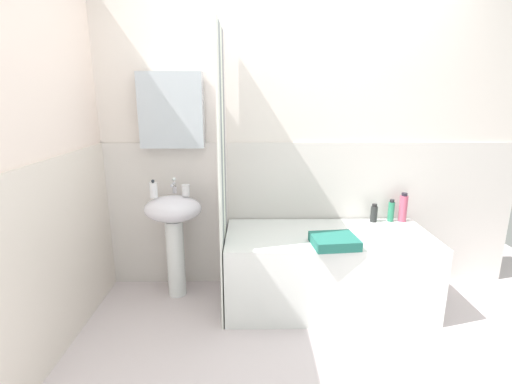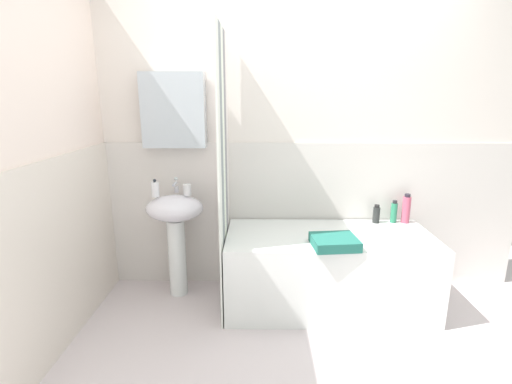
{
  "view_description": "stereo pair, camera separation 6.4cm",
  "coord_description": "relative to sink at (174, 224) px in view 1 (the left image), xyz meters",
  "views": [
    {
      "loc": [
        -0.36,
        -1.69,
        1.55
      ],
      "look_at": [
        -0.33,
        0.71,
        0.93
      ],
      "focal_mm": 26.03,
      "sensor_mm": 36.0,
      "label": 1
    },
    {
      "loc": [
        -0.3,
        -1.69,
        1.55
      ],
      "look_at": [
        -0.33,
        0.71,
        0.93
      ],
      "focal_mm": 26.03,
      "sensor_mm": 36.0,
      "label": 2
    }
  ],
  "objects": [
    {
      "name": "wall_left_tiled",
      "position": [
        -0.61,
        -0.69,
        0.51
      ],
      "size": [
        0.07,
        1.81,
        2.4
      ],
      "color": "white",
      "rests_on": "ground_plane"
    },
    {
      "name": "conditioner_bottle",
      "position": [
        1.59,
        0.12,
        0.04
      ],
      "size": [
        0.05,
        0.05,
        0.15
      ],
      "color": "#282A2A",
      "rests_on": "bathtub"
    },
    {
      "name": "wall_back_tiled",
      "position": [
        0.9,
        0.23,
        0.54
      ],
      "size": [
        3.6,
        0.18,
        2.4
      ],
      "color": "silver",
      "rests_on": "ground_plane"
    },
    {
      "name": "shower_curtain",
      "position": [
        0.4,
        -0.15,
        0.4
      ],
      "size": [
        0.01,
        0.67,
        2.0
      ],
      "color": "white",
      "rests_on": "ground_plane"
    },
    {
      "name": "sink",
      "position": [
        0.0,
        0.0,
        0.0
      ],
      "size": [
        0.44,
        0.34,
        0.82
      ],
      "color": "white",
      "rests_on": "ground_plane"
    },
    {
      "name": "towel_folded",
      "position": [
        1.16,
        -0.38,
        0.0
      ],
      "size": [
        0.32,
        0.29,
        0.07
      ],
      "primitive_type": "cube",
      "rotation": [
        0.0,
        0.0,
        0.1
      ],
      "color": "#22685C",
      "rests_on": "bathtub"
    },
    {
      "name": "bathtub",
      "position": [
        1.17,
        -0.15,
        -0.32
      ],
      "size": [
        1.51,
        0.67,
        0.57
      ],
      "primitive_type": "cube",
      "color": "white",
      "rests_on": "ground_plane"
    },
    {
      "name": "soap_dispenser",
      "position": [
        -0.13,
        -0.03,
        0.28
      ],
      "size": [
        0.06,
        0.06,
        0.14
      ],
      "color": "white",
      "rests_on": "sink"
    },
    {
      "name": "toothbrush_cup",
      "position": [
        0.1,
        0.01,
        0.26
      ],
      "size": [
        0.06,
        0.06,
        0.09
      ],
      "primitive_type": "cylinder",
      "color": "silver",
      "rests_on": "sink"
    },
    {
      "name": "shampoo_bottle",
      "position": [
        1.73,
        0.13,
        0.05
      ],
      "size": [
        0.05,
        0.05,
        0.18
      ],
      "color": "#2A7F5B",
      "rests_on": "bathtub"
    },
    {
      "name": "faucet",
      "position": [
        0.0,
        0.08,
        0.28
      ],
      "size": [
        0.03,
        0.12,
        0.12
      ],
      "color": "silver",
      "rests_on": "sink"
    },
    {
      "name": "body_wash_bottle",
      "position": [
        1.82,
        0.12,
        0.08
      ],
      "size": [
        0.06,
        0.06,
        0.24
      ],
      "color": "#C34F6A",
      "rests_on": "bathtub"
    }
  ]
}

